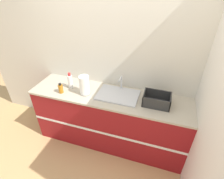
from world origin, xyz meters
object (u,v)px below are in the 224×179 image
sink (118,94)px  bottle_white_spray (70,81)px  bottle_amber (61,89)px  dish_rack (157,101)px  paper_towel_roll (84,85)px

sink → bottle_white_spray: size_ratio=2.32×
bottle_white_spray → bottle_amber: bearing=-113.9°
dish_rack → bottle_white_spray: bearing=179.5°
sink → dish_rack: (0.53, -0.04, 0.04)m
sink → bottle_amber: 0.82m
sink → bottle_amber: sink is taller
paper_towel_roll → sink: bearing=13.0°
sink → bottle_white_spray: bearing=-178.0°
bottle_amber → paper_towel_roll: bearing=13.1°
dish_rack → bottle_amber: same height
dish_rack → bottle_white_spray: (-1.25, 0.01, 0.05)m
dish_rack → bottle_amber: (-1.32, -0.15, 0.01)m
paper_towel_roll → dish_rack: (0.98, 0.07, -0.09)m
sink → dish_rack: bearing=-3.8°
paper_towel_roll → bottle_white_spray: bearing=163.5°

